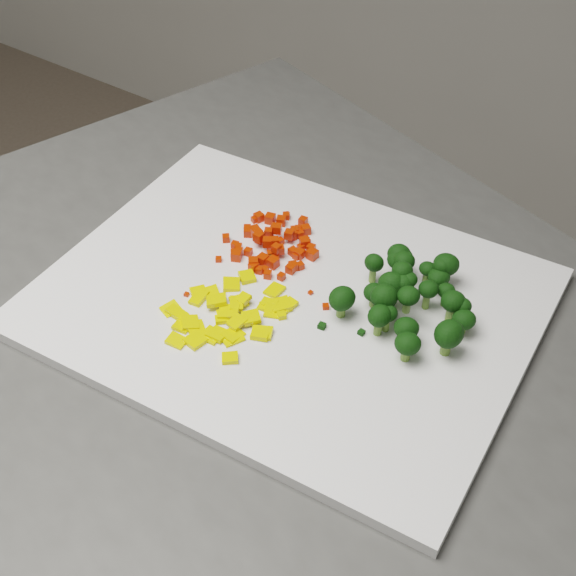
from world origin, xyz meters
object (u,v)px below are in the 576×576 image
Objects in this scene: carrot_pile at (273,236)px; pepper_pile at (228,308)px; cutting_board at (288,300)px; broccoli_pile at (407,290)px.

pepper_pile is (0.02, -0.11, -0.01)m from carrot_pile.
cutting_board is 0.06m from pepper_pile.
pepper_pile is at bearing -120.60° from cutting_board.
cutting_board is 3.75× the size of broccoli_pile.
carrot_pile is (-0.05, 0.05, 0.02)m from cutting_board.
broccoli_pile is (0.16, -0.01, 0.01)m from carrot_pile.
cutting_board is 4.50× the size of carrot_pile.
cutting_board is 0.12m from broccoli_pile.
pepper_pile is at bearing -144.34° from broccoli_pile.
broccoli_pile reaches higher than carrot_pile.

